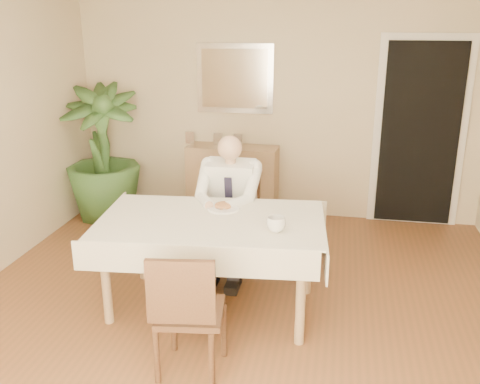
% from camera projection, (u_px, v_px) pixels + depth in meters
% --- Properties ---
extents(room, '(5.00, 5.02, 2.60)m').
position_uv_depth(room, '(230.00, 159.00, 3.60)').
color(room, brown).
rests_on(room, ground).
extents(window, '(1.34, 0.04, 1.44)m').
position_uv_depth(window, '(13.00, 363.00, 1.25)').
color(window, white).
rests_on(window, room).
extents(doorway, '(0.96, 0.07, 2.10)m').
position_uv_depth(doorway, '(419.00, 135.00, 5.71)').
color(doorway, white).
rests_on(doorway, ground).
extents(mirror, '(0.86, 0.04, 0.76)m').
position_uv_depth(mirror, '(235.00, 79.00, 5.90)').
color(mirror, silver).
rests_on(mirror, room).
extents(dining_table, '(1.80, 1.17, 0.75)m').
position_uv_depth(dining_table, '(211.00, 229.00, 4.07)').
color(dining_table, '#9B7755').
rests_on(dining_table, ground).
extents(chair_far, '(0.50, 0.50, 0.94)m').
position_uv_depth(chair_far, '(234.00, 207.00, 4.94)').
color(chair_far, '#442D19').
rests_on(chair_far, ground).
extents(chair_near, '(0.47, 0.47, 0.87)m').
position_uv_depth(chair_near, '(187.00, 309.00, 3.31)').
color(chair_near, '#442D19').
rests_on(chair_near, ground).
extents(seated_man, '(0.48, 0.72, 1.24)m').
position_uv_depth(seated_man, '(228.00, 201.00, 4.62)').
color(seated_man, white).
rests_on(seated_man, ground).
extents(plate, '(0.26, 0.26, 0.02)m').
position_uv_depth(plate, '(223.00, 208.00, 4.25)').
color(plate, white).
rests_on(plate, dining_table).
extents(food, '(0.14, 0.14, 0.06)m').
position_uv_depth(food, '(223.00, 205.00, 4.24)').
color(food, brown).
rests_on(food, dining_table).
extents(knife, '(0.01, 0.13, 0.01)m').
position_uv_depth(knife, '(227.00, 209.00, 4.18)').
color(knife, silver).
rests_on(knife, dining_table).
extents(fork, '(0.01, 0.13, 0.01)m').
position_uv_depth(fork, '(217.00, 208.00, 4.19)').
color(fork, silver).
rests_on(fork, dining_table).
extents(coffee_mug, '(0.18, 0.18, 0.11)m').
position_uv_depth(coffee_mug, '(276.00, 224.00, 3.80)').
color(coffee_mug, white).
rests_on(coffee_mug, dining_table).
extents(sideboard, '(1.03, 0.39, 0.82)m').
position_uv_depth(sideboard, '(233.00, 181.00, 6.12)').
color(sideboard, '#9B7755').
rests_on(sideboard, ground).
extents(photo_frame_left, '(0.10, 0.02, 0.14)m').
position_uv_depth(photo_frame_left, '(190.00, 138.00, 6.11)').
color(photo_frame_left, silver).
rests_on(photo_frame_left, sideboard).
extents(photo_frame_center, '(0.10, 0.02, 0.14)m').
position_uv_depth(photo_frame_center, '(218.00, 139.00, 6.03)').
color(photo_frame_center, silver).
rests_on(photo_frame_center, sideboard).
extents(photo_frame_right, '(0.10, 0.02, 0.14)m').
position_uv_depth(photo_frame_right, '(238.00, 140.00, 5.99)').
color(photo_frame_right, silver).
rests_on(photo_frame_right, sideboard).
extents(potted_palm, '(1.06, 1.06, 1.51)m').
position_uv_depth(potted_palm, '(102.00, 153.00, 5.96)').
color(potted_palm, '#315624').
rests_on(potted_palm, ground).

